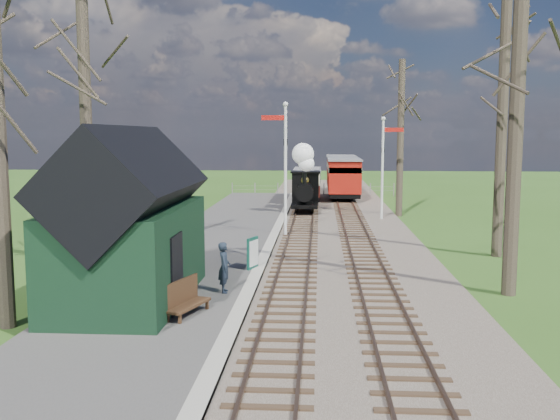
{
  "coord_description": "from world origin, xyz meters",
  "views": [
    {
      "loc": [
        0.87,
        -12.49,
        4.73
      ],
      "look_at": [
        -0.78,
        13.35,
        1.6
      ],
      "focal_mm": 40.0,
      "sensor_mm": 36.0,
      "label": 1
    }
  ],
  "objects_px": {
    "semaphore_near": "(284,159)",
    "coach": "(307,183)",
    "semaphore_far": "(384,160)",
    "red_carriage_a": "(344,177)",
    "sign_board": "(253,253)",
    "red_carriage_b": "(341,173)",
    "person": "(224,267)",
    "bench": "(184,299)",
    "station_shed": "(130,226)",
    "locomotive": "(305,183)"
  },
  "relations": [
    {
      "from": "red_carriage_a",
      "to": "person",
      "type": "height_order",
      "value": "red_carriage_a"
    },
    {
      "from": "semaphore_near",
      "to": "red_carriage_b",
      "type": "distance_m",
      "value": 22.46
    },
    {
      "from": "semaphore_near",
      "to": "coach",
      "type": "bearing_deg",
      "value": 87.01
    },
    {
      "from": "bench",
      "to": "semaphore_near",
      "type": "bearing_deg",
      "value": 82.49
    },
    {
      "from": "coach",
      "to": "semaphore_far",
      "type": "bearing_deg",
      "value": -63.41
    },
    {
      "from": "red_carriage_b",
      "to": "sign_board",
      "type": "height_order",
      "value": "red_carriage_b"
    },
    {
      "from": "bench",
      "to": "semaphore_far",
      "type": "bearing_deg",
      "value": 70.36
    },
    {
      "from": "semaphore_near",
      "to": "coach",
      "type": "relative_size",
      "value": 0.96
    },
    {
      "from": "bench",
      "to": "red_carriage_a",
      "type": "bearing_deg",
      "value": 80.29
    },
    {
      "from": "semaphore_far",
      "to": "coach",
      "type": "height_order",
      "value": "semaphore_far"
    },
    {
      "from": "locomotive",
      "to": "red_carriage_a",
      "type": "bearing_deg",
      "value": 71.79
    },
    {
      "from": "semaphore_far",
      "to": "semaphore_near",
      "type": "bearing_deg",
      "value": -130.6
    },
    {
      "from": "semaphore_near",
      "to": "semaphore_far",
      "type": "distance_m",
      "value": 7.91
    },
    {
      "from": "person",
      "to": "semaphore_far",
      "type": "bearing_deg",
      "value": -28.77
    },
    {
      "from": "locomotive",
      "to": "bench",
      "type": "xyz_separation_m",
      "value": [
        -2.52,
        -22.02,
        -1.27
      ]
    },
    {
      "from": "sign_board",
      "to": "bench",
      "type": "relative_size",
      "value": 0.65
    },
    {
      "from": "semaphore_near",
      "to": "locomotive",
      "type": "height_order",
      "value": "semaphore_near"
    },
    {
      "from": "sign_board",
      "to": "coach",
      "type": "bearing_deg",
      "value": 86.47
    },
    {
      "from": "semaphore_far",
      "to": "bench",
      "type": "relative_size",
      "value": 3.48
    },
    {
      "from": "semaphore_far",
      "to": "red_carriage_a",
      "type": "relative_size",
      "value": 0.98
    },
    {
      "from": "station_shed",
      "to": "semaphore_near",
      "type": "height_order",
      "value": "semaphore_near"
    },
    {
      "from": "semaphore_near",
      "to": "semaphore_far",
      "type": "xyz_separation_m",
      "value": [
        5.14,
        6.0,
        -0.27
      ]
    },
    {
      "from": "coach",
      "to": "red_carriage_b",
      "type": "relative_size",
      "value": 1.12
    },
    {
      "from": "bench",
      "to": "person",
      "type": "height_order",
      "value": "person"
    },
    {
      "from": "coach",
      "to": "red_carriage_b",
      "type": "bearing_deg",
      "value": 70.6
    },
    {
      "from": "station_shed",
      "to": "semaphore_near",
      "type": "relative_size",
      "value": 1.01
    },
    {
      "from": "semaphore_near",
      "to": "bench",
      "type": "height_order",
      "value": "semaphore_near"
    },
    {
      "from": "locomotive",
      "to": "red_carriage_b",
      "type": "height_order",
      "value": "locomotive"
    },
    {
      "from": "red_carriage_a",
      "to": "sign_board",
      "type": "height_order",
      "value": "red_carriage_a"
    },
    {
      "from": "station_shed",
      "to": "semaphore_near",
      "type": "distance_m",
      "value": 12.58
    },
    {
      "from": "sign_board",
      "to": "person",
      "type": "distance_m",
      "value": 3.31
    },
    {
      "from": "station_shed",
      "to": "red_carriage_a",
      "type": "relative_size",
      "value": 1.08
    },
    {
      "from": "red_carriage_a",
      "to": "semaphore_far",
      "type": "bearing_deg",
      "value": -80.52
    },
    {
      "from": "locomotive",
      "to": "coach",
      "type": "relative_size",
      "value": 0.62
    },
    {
      "from": "red_carriage_a",
      "to": "person",
      "type": "relative_size",
      "value": 3.95
    },
    {
      "from": "semaphore_far",
      "to": "locomotive",
      "type": "relative_size",
      "value": 1.41
    },
    {
      "from": "station_shed",
      "to": "locomotive",
      "type": "height_order",
      "value": "station_shed"
    },
    {
      "from": "semaphore_near",
      "to": "red_carriage_a",
      "type": "xyz_separation_m",
      "value": [
        3.37,
        16.62,
        -1.95
      ]
    },
    {
      "from": "coach",
      "to": "locomotive",
      "type": "bearing_deg",
      "value": -90.11
    },
    {
      "from": "semaphore_near",
      "to": "sign_board",
      "type": "relative_size",
      "value": 5.82
    },
    {
      "from": "sign_board",
      "to": "person",
      "type": "height_order",
      "value": "person"
    },
    {
      "from": "locomotive",
      "to": "person",
      "type": "distance_m",
      "value": 19.8
    },
    {
      "from": "semaphore_far",
      "to": "red_carriage_b",
      "type": "xyz_separation_m",
      "value": [
        -1.77,
        16.12,
        -1.67
      ]
    },
    {
      "from": "locomotive",
      "to": "bench",
      "type": "relative_size",
      "value": 2.47
    },
    {
      "from": "semaphore_near",
      "to": "red_carriage_b",
      "type": "bearing_deg",
      "value": 81.34
    },
    {
      "from": "coach",
      "to": "bench",
      "type": "xyz_separation_m",
      "value": [
        -2.53,
        -28.08,
        -0.77
      ]
    },
    {
      "from": "red_carriage_a",
      "to": "coach",
      "type": "bearing_deg",
      "value": -144.08
    },
    {
      "from": "station_shed",
      "to": "sign_board",
      "type": "xyz_separation_m",
      "value": [
        2.91,
        4.27,
        -1.53
      ]
    },
    {
      "from": "semaphore_near",
      "to": "coach",
      "type": "xyz_separation_m",
      "value": [
        0.77,
        14.74,
        -2.23
      ]
    },
    {
      "from": "semaphore_far",
      "to": "red_carriage_b",
      "type": "bearing_deg",
      "value": 96.28
    }
  ]
}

